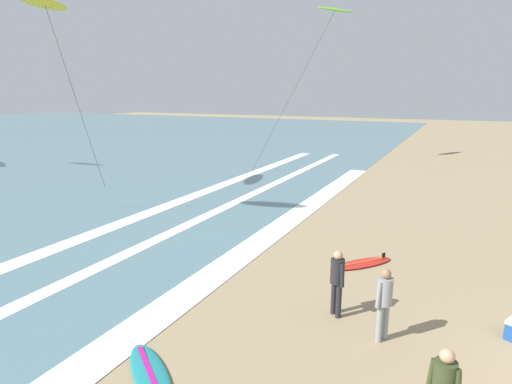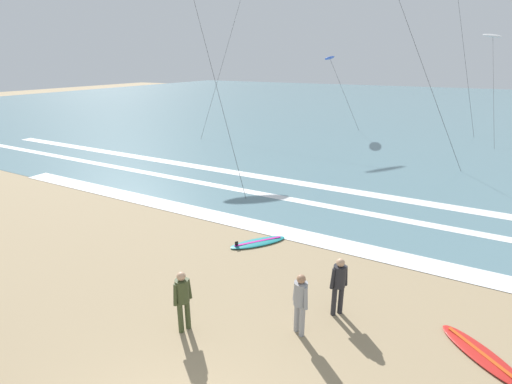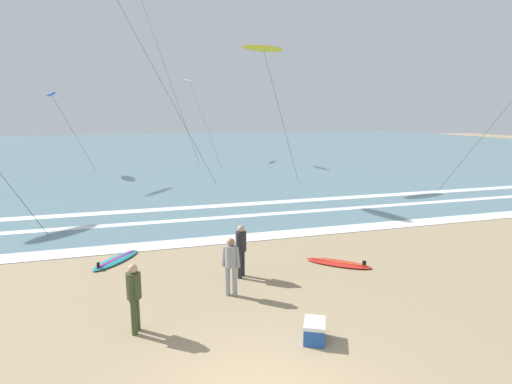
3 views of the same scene
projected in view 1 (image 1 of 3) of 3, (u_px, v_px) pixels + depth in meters
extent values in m
cube|color=white|center=(206.00, 280.00, 11.75)|extent=(37.77, 1.05, 0.01)
cube|color=white|center=(48.00, 291.00, 11.14)|extent=(55.76, 0.56, 0.01)
cylinder|color=#232328|center=(339.00, 301.00, 9.77)|extent=(0.13, 0.13, 0.82)
cylinder|color=#232328|center=(334.00, 297.00, 9.95)|extent=(0.13, 0.13, 0.82)
cylinder|color=#232328|center=(337.00, 271.00, 9.70)|extent=(0.32, 0.32, 0.58)
cylinder|color=#232328|center=(342.00, 275.00, 9.54)|extent=(0.16, 0.16, 0.56)
cylinder|color=#232328|center=(333.00, 269.00, 9.87)|extent=(0.16, 0.16, 0.56)
sphere|color=tan|center=(338.00, 255.00, 9.61)|extent=(0.21, 0.21, 0.21)
cylinder|color=gray|center=(385.00, 321.00, 8.94)|extent=(0.13, 0.13, 0.82)
cylinder|color=gray|center=(379.00, 324.00, 8.82)|extent=(0.13, 0.13, 0.82)
cylinder|color=gray|center=(385.00, 291.00, 8.72)|extent=(0.32, 0.32, 0.58)
cylinder|color=gray|center=(390.00, 290.00, 8.83)|extent=(0.16, 0.14, 0.56)
cylinder|color=gray|center=(379.00, 295.00, 8.62)|extent=(0.16, 0.14, 0.56)
sphere|color=#9E7051|center=(386.00, 274.00, 8.63)|extent=(0.21, 0.21, 0.21)
cylinder|color=#384223|center=(444.00, 380.00, 6.03)|extent=(0.32, 0.32, 0.58)
cylinder|color=#384223|center=(431.00, 375.00, 6.17)|extent=(0.13, 0.15, 0.56)
sphere|color=tan|center=(447.00, 356.00, 5.95)|extent=(0.21, 0.21, 0.21)
ellipsoid|color=teal|center=(150.00, 374.00, 7.79)|extent=(1.75, 2.03, 0.09)
cube|color=#BF198C|center=(150.00, 372.00, 7.78)|extent=(1.16, 1.48, 0.01)
ellipsoid|color=red|center=(362.00, 263.00, 12.86)|extent=(1.99, 1.81, 0.09)
cube|color=#D84C19|center=(362.00, 262.00, 12.84)|extent=(1.43, 1.23, 0.01)
cube|color=black|center=(384.00, 255.00, 13.15)|extent=(0.10, 0.09, 0.16)
ellipsoid|color=#70C628|center=(335.00, 10.00, 28.98)|extent=(3.13, 2.33, 0.43)
cylinder|color=#333333|center=(294.00, 89.00, 28.29)|extent=(6.03, 3.46, 10.57)
ellipsoid|color=yellow|center=(44.00, 4.00, 19.28)|extent=(3.29, 1.54, 0.43)
cylinder|color=#333333|center=(78.00, 104.00, 21.48)|extent=(2.70, 0.02, 9.00)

